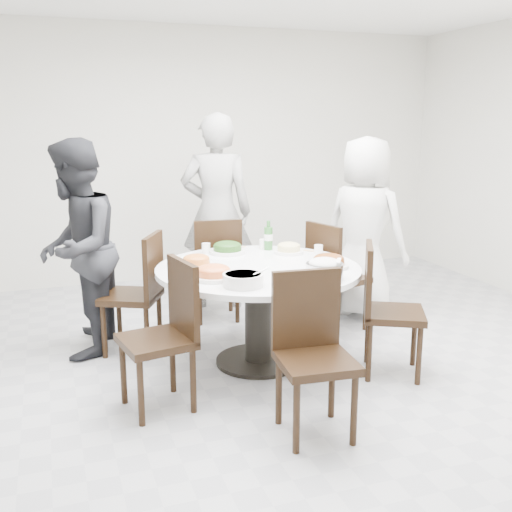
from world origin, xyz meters
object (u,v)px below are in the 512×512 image
object	(u,v)px
chair_se	(394,311)
diner_middle	(217,212)
dining_table	(258,315)
beverage_bottle	(268,235)
chair_sw	(156,338)
soup_bowl	(243,280)
chair_nw	(131,293)
rice_bowl	(324,271)
diner_right	(364,228)
diner_left	(77,249)
chair_ne	(339,276)
chair_s	(316,358)
chair_n	(215,268)

from	to	relation	value
chair_se	diner_middle	xyz separation A→B (m)	(-0.75, 1.98, 0.46)
dining_table	beverage_bottle	world-z (taller)	beverage_bottle
chair_sw	beverage_bottle	distance (m)	1.55
dining_table	soup_bowl	xyz separation A→B (m)	(-0.26, -0.45, 0.42)
chair_nw	chair_sw	size ratio (longest dim) A/B	1.00
diner_middle	rice_bowl	size ratio (longest dim) A/B	7.32
chair_se	diner_right	bearing A→B (deg)	8.38
chair_se	dining_table	bearing A→B (deg)	87.62
chair_sw	beverage_bottle	world-z (taller)	beverage_bottle
chair_nw	diner_left	bearing A→B (deg)	-79.01
chair_nw	chair_se	world-z (taller)	same
chair_ne	chair_se	world-z (taller)	same
chair_ne	chair_s	distance (m)	1.85
chair_nw	diner_left	size ratio (longest dim) A/B	0.57
diner_middle	soup_bowl	size ratio (longest dim) A/B	7.02
chair_s	diner_middle	world-z (taller)	diner_middle
chair_n	diner_middle	size ratio (longest dim) A/B	0.51
soup_bowl	beverage_bottle	xyz separation A→B (m)	(0.53, 0.97, 0.08)
chair_ne	beverage_bottle	distance (m)	0.76
chair_n	chair_s	xyz separation A→B (m)	(-0.01, -2.21, 0.00)
chair_nw	diner_middle	size ratio (longest dim) A/B	0.51
chair_nw	chair_s	size ratio (longest dim) A/B	1.00
diner_right	dining_table	bearing A→B (deg)	87.01
diner_right	diner_left	distance (m)	2.53
chair_nw	rice_bowl	world-z (taller)	chair_nw
diner_left	chair_se	bearing A→B (deg)	76.93
chair_n	soup_bowl	world-z (taller)	chair_n
diner_middle	diner_left	distance (m)	1.57
chair_se	soup_bowl	xyz separation A→B (m)	(-1.11, 0.05, 0.32)
diner_middle	soup_bowl	bearing A→B (deg)	95.94
chair_sw	chair_nw	bearing A→B (deg)	170.44
diner_middle	chair_n	bearing A→B (deg)	88.30
dining_table	diner_middle	distance (m)	1.58
chair_sw	soup_bowl	bearing A→B (deg)	81.96
rice_bowl	beverage_bottle	xyz separation A→B (m)	(-0.04, 0.99, 0.07)
chair_ne	chair_nw	distance (m)	1.78
diner_middle	diner_left	size ratio (longest dim) A/B	1.11
diner_left	rice_bowl	xyz separation A→B (m)	(1.55, -1.12, -0.03)
dining_table	soup_bowl	distance (m)	0.66
chair_nw	diner_right	size ratio (longest dim) A/B	0.57
dining_table	chair_se	xyz separation A→B (m)	(0.85, -0.50, 0.10)
dining_table	chair_ne	world-z (taller)	chair_ne
chair_ne	chair_sw	bearing A→B (deg)	102.50
rice_bowl	chair_sw	bearing A→B (deg)	-179.77
chair_ne	chair_se	size ratio (longest dim) A/B	1.00
diner_left	diner_right	bearing A→B (deg)	107.80
chair_ne	dining_table	bearing A→B (deg)	102.02
chair_ne	rice_bowl	bearing A→B (deg)	131.48
diner_middle	beverage_bottle	size ratio (longest dim) A/B	7.67
chair_nw	soup_bowl	size ratio (longest dim) A/B	3.58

